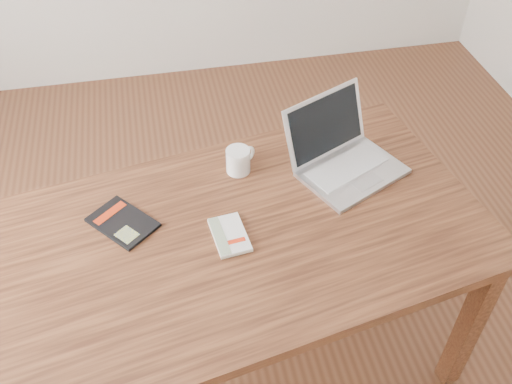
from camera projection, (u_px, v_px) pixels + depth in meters
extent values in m
plane|color=#54301C|center=(237.00, 318.00, 2.42)|extent=(4.00, 4.00, 0.00)
cube|color=#502B18|center=(244.00, 235.00, 1.79)|extent=(1.65, 1.13, 0.04)
cube|color=#502B18|center=(470.00, 325.00, 1.99)|extent=(0.08, 0.08, 0.71)
cube|color=#502B18|center=(35.00, 286.00, 2.11)|extent=(0.08, 0.08, 0.71)
cube|color=#502B18|center=(364.00, 190.00, 2.48)|extent=(0.08, 0.08, 0.71)
cube|color=silver|center=(230.00, 235.00, 1.75)|extent=(0.12, 0.17, 0.01)
cube|color=white|center=(230.00, 235.00, 1.75)|extent=(0.12, 0.17, 0.01)
cube|color=gray|center=(219.00, 236.00, 1.74)|extent=(0.05, 0.16, 0.00)
cube|color=red|center=(237.00, 241.00, 1.72)|extent=(0.06, 0.02, 0.00)
cube|color=black|center=(123.00, 222.00, 1.79)|extent=(0.24, 0.25, 0.01)
cube|color=#AA280C|center=(110.00, 213.00, 1.81)|extent=(0.11, 0.10, 0.00)
cube|color=#7F8C5B|center=(127.00, 235.00, 1.75)|extent=(0.08, 0.08, 0.00)
cube|color=silver|center=(353.00, 173.00, 1.96)|extent=(0.40, 0.36, 0.02)
cube|color=silver|center=(347.00, 166.00, 1.97)|extent=(0.31, 0.23, 0.00)
cube|color=#BCBCC1|center=(367.00, 182.00, 1.91)|extent=(0.11, 0.09, 0.00)
cube|color=silver|center=(325.00, 125.00, 1.97)|extent=(0.34, 0.22, 0.21)
cube|color=black|center=(326.00, 125.00, 1.96)|extent=(0.30, 0.19, 0.19)
cylinder|color=white|center=(238.00, 161.00, 1.95)|extent=(0.08, 0.08, 0.09)
cylinder|color=black|center=(238.00, 151.00, 1.92)|extent=(0.07, 0.07, 0.01)
torus|color=white|center=(248.00, 154.00, 1.97)|extent=(0.06, 0.04, 0.06)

